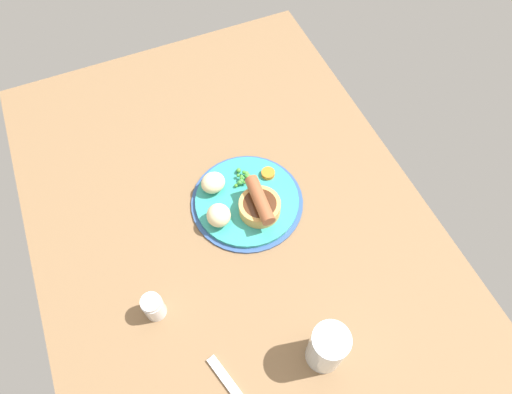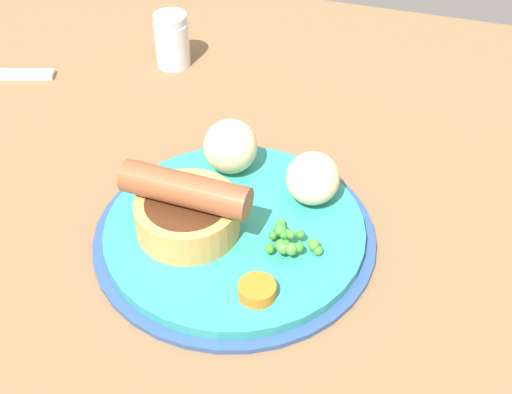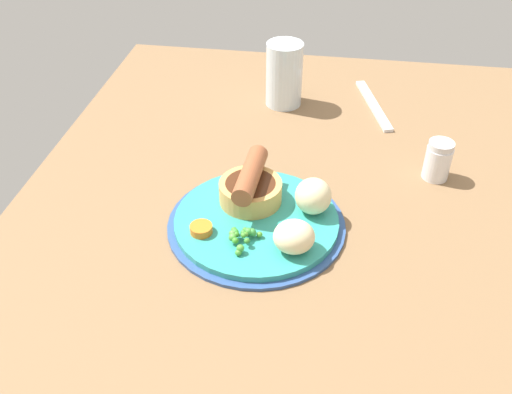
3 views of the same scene
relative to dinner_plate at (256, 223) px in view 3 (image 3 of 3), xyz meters
The scene contains 10 objects.
dining_table 5.31cm from the dinner_plate, 101.29° to the left, with size 110.00×80.00×3.00cm, color brown.
dinner_plate is the anchor object (origin of this frame).
sausage_pudding 4.95cm from the dinner_plate, 159.06° to the right, with size 10.77×8.60×5.76cm.
pea_pile 5.35cm from the dinner_plate, 12.79° to the right, with size 4.58×4.13×1.60cm.
potato_chunk_0 8.20cm from the dinner_plate, 45.74° to the left, with size 5.18×4.63×4.25cm, color beige.
potato_chunk_1 8.37cm from the dinner_plate, 110.12° to the left, with size 4.81×4.88×5.00cm, color beige.
carrot_slice_0 7.78cm from the dinner_plate, 59.28° to the right, with size 2.90×2.90×1.08cm, color orange.
fork 39.01cm from the dinner_plate, 156.10° to the left, with size 18.00×1.60×0.60cm, color silver.
drinking_glass 34.79cm from the dinner_plate, behind, with size 6.42×6.42×11.37cm, color silver.
salt_shaker 29.08cm from the dinner_plate, 121.63° to the left, with size 3.87×3.87×6.10cm.
Camera 3 is at (58.33, 4.03, 53.23)cm, focal length 40.00 mm.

